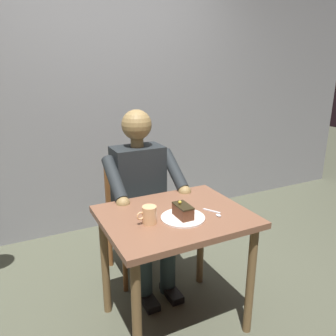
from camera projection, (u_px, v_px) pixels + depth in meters
The scene contains 9 objects.
ground_plane at pixel (175, 320), 2.15m from camera, with size 14.00×14.00×0.00m, color #4C4F3E.
cafe_rear_panel at pixel (96, 73), 3.05m from camera, with size 6.40×0.12×3.00m, color gray.
dining_table at pixel (175, 232), 1.96m from camera, with size 0.84×0.67×0.75m.
chair at pixel (135, 210), 2.58m from camera, with size 0.42×0.42×0.90m.
seated_person at pixel (142, 197), 2.38m from camera, with size 0.53×0.58×1.28m.
dessert_plate at pixel (183, 218), 1.87m from camera, with size 0.25×0.25×0.01m, color silver.
cake_slice at pixel (183, 211), 1.85m from camera, with size 0.07×0.13×0.09m.
coffee_cup at pixel (149, 215), 1.80m from camera, with size 0.11×0.08×0.10m.
dessert_spoon at pixel (215, 213), 1.92m from camera, with size 0.07×0.14×0.01m.
Camera 1 is at (0.82, 1.56, 1.58)m, focal length 35.59 mm.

